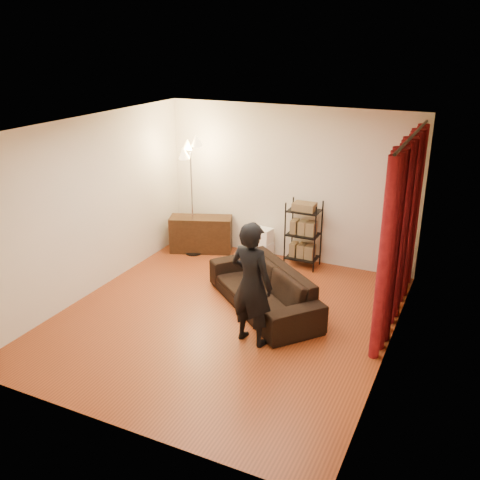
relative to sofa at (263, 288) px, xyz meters
The scene contains 14 objects.
floor 0.71m from the sofa, 125.58° to the right, with size 5.00×5.00×0.00m, color #8C3A18.
ceiling 2.47m from the sofa, 125.58° to the right, with size 5.00×5.00×0.00m, color white.
wall_back 2.26m from the sofa, 100.66° to the left, with size 5.00×5.00×0.00m, color beige.
wall_front 3.21m from the sofa, 97.03° to the right, with size 5.00×5.00×0.00m, color beige.
wall_left 2.87m from the sofa, 168.77° to the right, with size 5.00×5.00×0.00m, color beige.
wall_right 2.21m from the sofa, 15.50° to the right, with size 5.00×5.00×0.00m, color beige.
curtain_rod 2.94m from the sofa, 18.78° to the left, with size 0.04×0.04×2.65m, color black.
curtain 2.09m from the sofa, 18.98° to the left, with size 0.22×2.65×2.55m, color maroon, non-canonical shape.
sofa is the anchor object (origin of this frame).
person 1.08m from the sofa, 76.71° to the right, with size 0.61×0.40×1.66m, color black.
media_cabinet 2.47m from the sofa, 140.67° to the left, with size 1.13×0.42×0.66m, color #331E0F.
storage_boxes 1.95m from the sofa, 113.43° to the left, with size 0.33×0.26×0.54m, color white, non-canonical shape.
wire_shelf 1.72m from the sofa, 89.38° to the left, with size 0.53×0.37×1.17m, color black, non-canonical shape.
floor_lamp 2.52m from the sofa, 144.88° to the left, with size 0.38×0.38×2.10m, color silver, non-canonical shape.
Camera 1 is at (3.06, -5.98, 3.77)m, focal length 40.00 mm.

